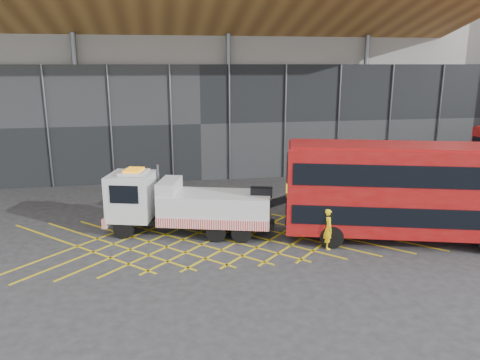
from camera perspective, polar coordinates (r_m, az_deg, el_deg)
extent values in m
plane|color=#2A292C|center=(22.41, -6.94, -7.22)|extent=(120.00, 120.00, 0.00)
cube|color=gold|center=(22.70, -19.23, -7.64)|extent=(7.16, 7.16, 0.01)
cube|color=gold|center=(22.70, -19.23, -7.64)|extent=(7.16, 7.16, 0.01)
cube|color=gold|center=(22.49, -15.18, -7.54)|extent=(7.16, 7.16, 0.01)
cube|color=gold|center=(22.49, -15.18, -7.54)|extent=(7.16, 7.16, 0.01)
cube|color=gold|center=(22.39, -11.07, -7.39)|extent=(7.16, 7.16, 0.01)
cube|color=gold|center=(22.39, -11.07, -7.39)|extent=(7.16, 7.16, 0.01)
cube|color=gold|center=(22.41, -6.94, -7.21)|extent=(7.16, 7.16, 0.01)
cube|color=gold|center=(22.41, -6.94, -7.21)|extent=(7.16, 7.16, 0.01)
cube|color=gold|center=(22.54, -2.85, -6.99)|extent=(7.16, 7.16, 0.01)
cube|color=gold|center=(22.54, -2.85, -6.99)|extent=(7.16, 7.16, 0.01)
cube|color=gold|center=(22.78, 1.17, -6.74)|extent=(7.16, 7.16, 0.01)
cube|color=gold|center=(22.78, 1.17, -6.74)|extent=(7.16, 7.16, 0.01)
cube|color=gold|center=(23.13, 5.09, -6.47)|extent=(7.16, 7.16, 0.01)
cube|color=gold|center=(23.13, 5.09, -6.47)|extent=(7.16, 7.16, 0.01)
cube|color=gold|center=(23.58, 8.86, -6.17)|extent=(7.16, 7.16, 0.01)
cube|color=gold|center=(23.58, 8.86, -6.17)|extent=(7.16, 7.16, 0.01)
cube|color=gold|center=(24.13, 12.48, -5.87)|extent=(7.16, 7.16, 0.01)
cube|color=gold|center=(24.13, 12.48, -5.87)|extent=(7.16, 7.16, 0.01)
cube|color=gray|center=(39.99, -6.07, 15.31)|extent=(55.00, 14.00, 18.00)
cube|color=black|center=(32.96, -4.89, 6.90)|extent=(55.00, 0.80, 8.00)
cube|color=brown|center=(29.08, -8.67, 20.65)|extent=(40.00, 11.93, 4.07)
cylinder|color=#595B60|center=(32.89, -19.04, 7.92)|extent=(0.36, 0.36, 10.00)
cylinder|color=#595B60|center=(32.90, -1.38, 8.68)|extent=(0.36, 0.36, 10.00)
cylinder|color=#595B60|center=(35.81, 14.82, 8.67)|extent=(0.36, 0.36, 10.00)
cube|color=black|center=(22.90, -5.98, -5.13)|extent=(8.01, 3.03, 0.30)
cube|color=silver|center=(23.28, -13.05, -1.92)|extent=(2.55, 2.61, 2.21)
cube|color=black|center=(23.53, -15.50, -0.93)|extent=(0.55, 1.81, 0.94)
cube|color=red|center=(23.96, -15.33, -4.37)|extent=(0.81, 2.19, 0.47)
cube|color=orange|center=(22.91, -12.83, 1.20)|extent=(1.02, 1.19, 0.10)
cube|color=silver|center=(22.44, -3.05, -3.30)|extent=(5.66, 3.49, 1.36)
cube|color=red|center=(21.59, -3.47, -5.45)|extent=(5.09, 1.50, 0.47)
cube|color=silver|center=(22.61, -8.63, -0.73)|extent=(1.38, 2.20, 0.60)
cube|color=black|center=(22.00, 2.63, -1.46)|extent=(1.10, 0.69, 0.43)
cube|color=black|center=(22.09, 4.83, -2.58)|extent=(1.87, 0.80, 0.92)
cylinder|color=black|center=(22.95, -13.98, -5.79)|extent=(0.98, 0.54, 0.94)
cylinder|color=black|center=(24.54, -12.60, -4.39)|extent=(0.98, 0.54, 0.94)
cylinder|color=black|center=(21.75, 0.20, -6.47)|extent=(0.98, 0.54, 0.94)
cylinder|color=black|center=(23.42, 0.62, -4.94)|extent=(0.98, 0.54, 0.94)
cylinder|color=#595B60|center=(23.62, -9.92, -0.36)|extent=(0.12, 0.12, 1.87)
cube|color=maroon|center=(22.62, 20.15, -1.12)|extent=(11.49, 5.65, 3.95)
cube|color=black|center=(22.87, 19.95, -3.36)|extent=(11.07, 5.58, 0.87)
cube|color=black|center=(22.41, 20.34, 1.12)|extent=(11.07, 5.58, 0.97)
cube|color=black|center=(22.17, 5.69, -2.96)|extent=(0.70, 2.21, 1.32)
cube|color=black|center=(21.72, 5.81, 1.54)|extent=(0.70, 2.21, 0.97)
cube|color=yellow|center=(21.91, 5.73, -0.54)|extent=(0.57, 1.76, 0.36)
cube|color=maroon|center=(22.21, 20.58, 3.89)|extent=(11.21, 5.39, 0.12)
cylinder|color=black|center=(21.53, 11.11, -6.79)|extent=(1.10, 0.59, 1.06)
cylinder|color=black|center=(23.69, 10.66, -4.81)|extent=(1.10, 0.59, 1.06)
cylinder|color=black|center=(25.19, 26.39, -4.93)|extent=(1.10, 0.59, 1.06)
imported|color=yellow|center=(21.30, 10.72, -5.82)|extent=(0.58, 0.76, 1.89)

